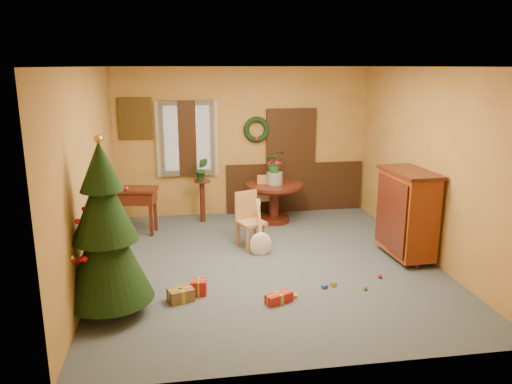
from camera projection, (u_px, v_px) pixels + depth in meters
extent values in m
plane|color=#323B4A|center=(267.00, 263.00, 7.57)|extent=(5.50, 5.50, 0.00)
plane|color=silver|center=(269.00, 67.00, 6.86)|extent=(5.50, 5.50, 0.00)
plane|color=olive|center=(243.00, 142.00, 9.85)|extent=(5.00, 0.00, 5.00)
plane|color=olive|center=(321.00, 230.00, 4.58)|extent=(5.00, 0.00, 5.00)
plane|color=olive|center=(89.00, 176.00, 6.84)|extent=(0.00, 5.50, 5.50)
plane|color=olive|center=(429.00, 165.00, 7.59)|extent=(0.00, 5.50, 5.50)
cube|color=black|center=(295.00, 187.00, 10.20)|extent=(2.80, 0.06, 1.00)
cube|color=black|center=(291.00, 161.00, 10.04)|extent=(1.00, 0.08, 2.10)
cube|color=white|center=(290.00, 163.00, 10.08)|extent=(0.80, 0.03, 1.90)
cube|color=black|center=(187.00, 139.00, 9.61)|extent=(1.05, 0.08, 1.45)
cube|color=white|center=(187.00, 138.00, 9.64)|extent=(0.88, 0.03, 1.25)
cube|color=white|center=(167.00, 139.00, 9.51)|extent=(0.42, 0.02, 1.45)
cube|color=white|center=(207.00, 138.00, 9.62)|extent=(0.42, 0.02, 1.45)
torus|color=black|center=(256.00, 130.00, 9.75)|extent=(0.51, 0.11, 0.51)
cube|color=#4C3819|center=(136.00, 118.00, 9.38)|extent=(0.62, 0.05, 0.78)
cube|color=gray|center=(136.00, 118.00, 9.41)|extent=(0.48, 0.02, 0.62)
cylinder|color=black|center=(275.00, 185.00, 9.42)|extent=(1.08, 1.08, 0.06)
cylinder|color=black|center=(274.00, 188.00, 9.44)|extent=(0.97, 0.97, 0.04)
cylinder|color=black|center=(274.00, 203.00, 9.51)|extent=(0.17, 0.17, 0.60)
cylinder|color=black|center=(274.00, 219.00, 9.59)|extent=(0.58, 0.58, 0.10)
cylinder|color=slate|center=(275.00, 178.00, 9.39)|extent=(0.30, 0.30, 0.22)
imported|color=#1E4C23|center=(275.00, 161.00, 9.31)|extent=(0.38, 0.33, 0.42)
cube|color=olive|center=(251.00, 223.00, 8.13)|extent=(0.51, 0.51, 0.05)
cube|color=olive|center=(246.00, 205.00, 8.22)|extent=(0.39, 0.18, 0.48)
cube|color=olive|center=(255.00, 231.00, 8.40)|extent=(0.06, 0.06, 0.41)
cube|color=olive|center=(238.00, 234.00, 8.25)|extent=(0.06, 0.06, 0.41)
cube|color=olive|center=(265.00, 237.00, 8.13)|extent=(0.06, 0.06, 0.41)
cube|color=olive|center=(247.00, 240.00, 7.97)|extent=(0.06, 0.06, 0.41)
cube|color=olive|center=(265.00, 198.00, 9.69)|extent=(0.42, 0.42, 0.05)
cube|color=olive|center=(267.00, 187.00, 9.46)|extent=(0.40, 0.06, 0.47)
cube|color=olive|center=(259.00, 211.00, 9.56)|extent=(0.05, 0.05, 0.41)
cube|color=olive|center=(275.00, 210.00, 9.63)|extent=(0.05, 0.05, 0.41)
cube|color=olive|center=(255.00, 207.00, 9.86)|extent=(0.05, 0.05, 0.41)
cube|color=olive|center=(271.00, 206.00, 9.93)|extent=(0.05, 0.05, 0.41)
cylinder|color=black|center=(202.00, 202.00, 9.51)|extent=(0.10, 0.10, 0.79)
cylinder|color=black|center=(202.00, 181.00, 9.41)|extent=(0.32, 0.32, 0.03)
imported|color=#19471E|center=(202.00, 169.00, 9.35)|extent=(0.25, 0.21, 0.43)
cylinder|color=#382111|center=(111.00, 304.00, 6.04)|extent=(0.13, 0.13, 0.23)
cone|color=black|center=(107.00, 250.00, 5.86)|extent=(1.05, 1.05, 1.24)
cone|color=black|center=(103.00, 203.00, 5.72)|extent=(0.77, 0.77, 0.91)
cone|color=black|center=(100.00, 166.00, 5.62)|extent=(0.50, 0.50, 0.57)
sphere|color=gold|center=(98.00, 139.00, 5.54)|extent=(0.10, 0.10, 0.10)
cube|color=black|center=(130.00, 190.00, 8.75)|extent=(1.00, 0.62, 0.05)
cube|color=black|center=(130.00, 197.00, 8.79)|extent=(0.94, 0.57, 0.20)
cube|color=black|center=(108.00, 213.00, 8.80)|extent=(0.11, 0.33, 0.77)
cube|color=black|center=(154.00, 211.00, 8.92)|extent=(0.11, 0.33, 0.77)
cube|color=#60190B|center=(407.00, 214.00, 7.63)|extent=(0.57, 1.05, 1.27)
cube|color=black|center=(410.00, 172.00, 7.47)|extent=(0.64, 1.12, 0.05)
cylinder|color=black|center=(416.00, 265.00, 7.38)|extent=(0.07, 0.07, 0.09)
cylinder|color=black|center=(392.00, 245.00, 8.21)|extent=(0.07, 0.07, 0.09)
cube|color=brown|center=(181.00, 295.00, 6.35)|extent=(0.37, 0.31, 0.16)
cube|color=#A9A42D|center=(181.00, 295.00, 6.35)|extent=(0.31, 0.13, 0.17)
cube|color=#A9A42D|center=(181.00, 295.00, 6.35)|extent=(0.11, 0.23, 0.17)
cube|color=#AB1916|center=(199.00, 287.00, 6.53)|extent=(0.22, 0.22, 0.20)
cube|color=#A9A42D|center=(199.00, 287.00, 6.53)|extent=(0.20, 0.05, 0.20)
cube|color=#A9A42D|center=(199.00, 287.00, 6.53)|extent=(0.05, 0.20, 0.20)
cube|color=brown|center=(119.00, 279.00, 6.84)|extent=(0.29, 0.30, 0.13)
cube|color=#A9A42D|center=(119.00, 279.00, 6.84)|extent=(0.17, 0.21, 0.14)
cube|color=#A9A42D|center=(119.00, 279.00, 6.84)|extent=(0.16, 0.14, 0.14)
cube|color=#AB1916|center=(279.00, 298.00, 6.31)|extent=(0.38, 0.28, 0.12)
cube|color=#A9A42D|center=(279.00, 298.00, 6.31)|extent=(0.34, 0.17, 0.13)
cube|color=#A9A42D|center=(279.00, 298.00, 6.31)|extent=(0.11, 0.16, 0.13)
cube|color=#2542A4|center=(325.00, 287.00, 6.71)|extent=(0.09, 0.08, 0.05)
sphere|color=green|center=(365.00, 288.00, 6.65)|extent=(0.06, 0.06, 0.06)
cube|color=gold|center=(295.00, 296.00, 6.44)|extent=(0.08, 0.09, 0.05)
sphere|color=red|center=(380.00, 276.00, 7.03)|extent=(0.06, 0.06, 0.06)
cube|color=gold|center=(333.00, 285.00, 6.78)|extent=(0.09, 0.08, 0.05)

